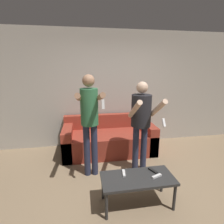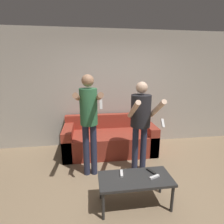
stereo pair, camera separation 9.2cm
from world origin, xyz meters
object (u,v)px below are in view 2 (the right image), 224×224
at_px(person_standing_left, 89,116).
at_px(remote_far, 122,173).
at_px(remote_mid, 151,171).
at_px(coffee_table, 135,181).
at_px(couch, 109,139).
at_px(person_standing_right, 141,117).
at_px(remote_near, 154,177).

distance_m(person_standing_left, remote_far, 1.05).
relative_size(person_standing_left, remote_mid, 11.69).
distance_m(person_standing_left, remote_mid, 1.28).
bearing_deg(remote_mid, remote_far, 179.13).
relative_size(coffee_table, remote_far, 6.43).
relative_size(couch, person_standing_right, 1.21).
height_order(person_standing_left, remote_far, person_standing_left).
relative_size(person_standing_right, coffee_table, 1.66).
xyz_separation_m(remote_near, remote_far, (-0.42, 0.14, 0.00)).
bearing_deg(person_standing_left, person_standing_right, 0.22).
height_order(person_standing_left, coffee_table, person_standing_left).
distance_m(remote_near, remote_far, 0.44).
relative_size(person_standing_left, remote_near, 11.49).
bearing_deg(person_standing_right, coffee_table, -110.29).
height_order(coffee_table, remote_near, remote_near).
bearing_deg(couch, person_standing_right, -62.72).
xyz_separation_m(couch, remote_mid, (0.40, -1.57, 0.16)).
bearing_deg(remote_far, remote_mid, -0.87).
distance_m(coffee_table, remote_far, 0.21).
xyz_separation_m(couch, remote_near, (0.40, -1.70, 0.16)).
height_order(remote_near, remote_mid, same).
xyz_separation_m(person_standing_left, coffee_table, (0.59, -0.80, -0.71)).
bearing_deg(remote_near, remote_mid, 90.00).
bearing_deg(coffee_table, person_standing_left, 126.37).
height_order(couch, coffee_table, couch).
xyz_separation_m(couch, person_standing_left, (-0.44, -0.86, 0.81)).
height_order(person_standing_right, remote_far, person_standing_right).
bearing_deg(person_standing_right, remote_near, -92.97).
distance_m(couch, remote_mid, 1.62).
xyz_separation_m(person_standing_right, remote_far, (-0.47, -0.70, -0.59)).
bearing_deg(coffee_table, couch, 95.03).
relative_size(couch, remote_mid, 13.20).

